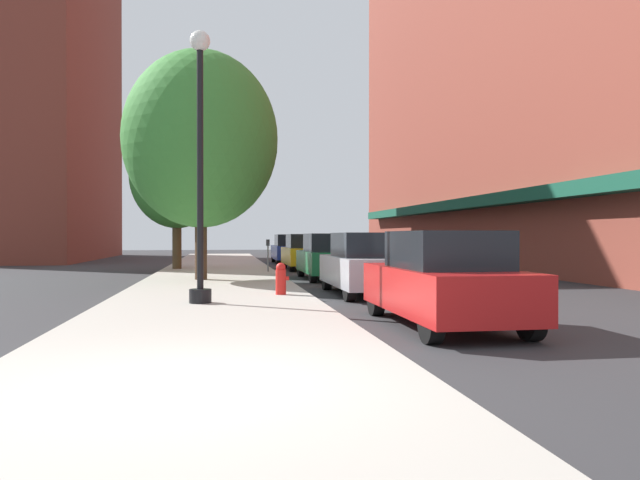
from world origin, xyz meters
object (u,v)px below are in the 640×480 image
object	(u,v)px
car_green	(328,257)
parking_meter_near	(268,251)
fire_hydrant	(281,278)
tree_mid	(177,175)
car_blue	(290,249)
lamppost	(200,161)
car_silver	(366,265)
tree_near	(201,140)
car_yellow	(305,252)
car_red	(444,280)

from	to	relation	value
car_green	parking_meter_near	bearing A→B (deg)	123.77
fire_hydrant	car_green	world-z (taller)	car_green
tree_mid	car_blue	xyz separation A→B (m)	(5.78, 6.93, -3.45)
car_green	car_blue	xyz separation A→B (m)	(0.00, 12.79, 0.00)
tree_mid	lamppost	bearing A→B (deg)	-83.84
tree_mid	car_silver	size ratio (longest dim) A/B	1.51
lamppost	tree_near	bearing A→B (deg)	91.88
tree_mid	car_yellow	bearing A→B (deg)	4.81
fire_hydrant	car_green	distance (m)	7.07
tree_mid	car_blue	distance (m)	9.66
parking_meter_near	tree_mid	world-z (taller)	tree_mid
lamppost	tree_near	distance (m)	7.40
lamppost	car_green	xyz separation A→B (m)	(4.26, 8.26, -2.39)
car_red	car_blue	distance (m)	24.42
car_silver	parking_meter_near	bearing A→B (deg)	101.17
tree_near	car_silver	xyz separation A→B (m)	(4.49, -4.84, -3.99)
car_yellow	car_silver	bearing A→B (deg)	-89.57
lamppost	fire_hydrant	world-z (taller)	lamppost
car_green	car_red	bearing A→B (deg)	-88.21
car_red	car_yellow	distance (m)	17.98
parking_meter_near	car_red	world-z (taller)	car_red
tree_near	tree_mid	world-z (taller)	tree_near
fire_hydrant	car_red	xyz separation A→B (m)	(2.35, -4.97, 0.29)
tree_mid	car_yellow	world-z (taller)	tree_mid
car_silver	car_blue	bearing A→B (deg)	88.95
car_green	tree_mid	bearing A→B (deg)	136.41
tree_near	car_red	xyz separation A→B (m)	(4.49, -10.59, -3.99)
car_yellow	car_blue	size ratio (longest dim) A/B	1.00
parking_meter_near	car_blue	size ratio (longest dim) A/B	0.30
car_red	car_silver	distance (m)	5.75
parking_meter_near	tree_mid	distance (m)	5.75
car_silver	car_yellow	world-z (taller)	same
tree_near	car_yellow	distance (m)	9.52
lamppost	tree_near	xyz separation A→B (m)	(-0.24, 7.22, 1.59)
car_red	car_green	size ratio (longest dim) A/B	1.00
lamppost	tree_mid	xyz separation A→B (m)	(-1.52, 14.12, 1.06)
tree_near	fire_hydrant	bearing A→B (deg)	-69.14
car_yellow	car_blue	distance (m)	6.45
car_blue	lamppost	bearing A→B (deg)	-99.55
parking_meter_near	car_silver	distance (m)	9.21
car_green	car_yellow	xyz separation A→B (m)	(0.00, 6.35, 0.00)
parking_meter_near	car_red	bearing A→B (deg)	-82.47
lamppost	car_yellow	bearing A→B (deg)	73.75
lamppost	tree_mid	distance (m)	14.24
fire_hydrant	car_green	xyz separation A→B (m)	(2.35, 6.66, 0.29)
fire_hydrant	tree_mid	xyz separation A→B (m)	(-3.43, 12.52, 3.74)
parking_meter_near	car_yellow	distance (m)	3.77
tree_near	car_red	bearing A→B (deg)	-67.02
tree_near	car_red	size ratio (longest dim) A/B	1.78
car_blue	car_red	bearing A→B (deg)	-88.12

